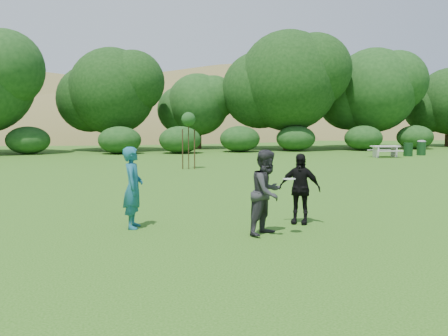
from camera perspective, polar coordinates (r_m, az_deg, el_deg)
The scene contains 11 objects.
ground at distance 11.68m, azimuth 2.74°, elevation -6.81°, with size 120.00×120.00×0.00m, color #19470C.
player_teal at distance 11.66m, azimuth -10.35°, elevation -2.22°, with size 0.69×0.45×1.88m, color #18576D.
player_grey at distance 10.86m, azimuth 4.94°, elevation -2.79°, with size 0.90×0.70×1.86m, color #2A2A2D.
player_black at distance 12.10m, azimuth 8.63°, elevation -2.34°, with size 1.00×0.42×1.70m, color black.
trash_can_near at distance 35.92m, azimuth 20.30°, elevation 2.00°, with size 0.60×0.60×0.90m, color #133617.
frisbee at distance 10.71m, azimuth 7.46°, elevation -1.25°, with size 0.27×0.27×0.04m.
sapling at distance 24.99m, azimuth -4.09°, elevation 5.41°, with size 0.70×0.70×2.85m.
picnic_table at distance 34.39m, azimuth 17.93°, elevation 2.04°, with size 1.80×1.48×0.76m.
trash_can_lidded at distance 37.20m, azimuth 21.63°, elevation 2.20°, with size 0.60×0.60×1.05m.
hillside at distance 80.88m, azimuth -9.01°, elevation -4.74°, with size 150.00×72.00×52.00m.
tree_row at distance 40.28m, azimuth -2.26°, elevation 9.00°, with size 53.92×10.38×9.62m.
Camera 1 is at (-2.64, -11.09, 2.52)m, focal length 40.00 mm.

